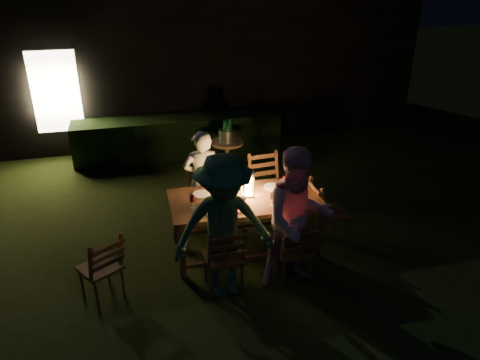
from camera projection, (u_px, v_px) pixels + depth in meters
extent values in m
plane|color=black|center=(247.00, 248.00, 6.64)|extent=(40.00, 40.00, 0.00)
cube|color=black|center=(184.00, 54.00, 11.38)|extent=(10.00, 4.00, 3.20)
cube|color=#FFE5B2|center=(56.00, 92.00, 9.15)|extent=(0.90, 0.06, 1.60)
cube|color=black|center=(179.00, 136.00, 9.64)|extent=(4.20, 0.70, 0.80)
cube|color=#512E1B|center=(245.00, 200.00, 6.26)|extent=(2.01, 1.02, 0.06)
cube|color=#512E1B|center=(182.00, 253.00, 5.90)|extent=(0.08, 0.08, 0.73)
cube|color=#512E1B|center=(175.00, 220.00, 6.62)|extent=(0.08, 0.08, 0.73)
cube|color=#512E1B|center=(318.00, 235.00, 6.27)|extent=(0.08, 0.08, 0.73)
cube|color=#512E1B|center=(298.00, 206.00, 6.99)|extent=(0.08, 0.08, 0.73)
cube|color=#512E1B|center=(223.00, 257.00, 5.65)|extent=(0.47, 0.45, 0.04)
cube|color=#512E1B|center=(227.00, 245.00, 5.36)|extent=(0.46, 0.17, 0.53)
cube|color=#512E1B|center=(294.00, 250.00, 5.85)|extent=(0.43, 0.41, 0.04)
cube|color=#512E1B|center=(299.00, 240.00, 5.58)|extent=(0.42, 0.16, 0.49)
cube|color=#512E1B|center=(204.00, 201.00, 6.98)|extent=(0.44, 0.42, 0.04)
cube|color=#512E1B|center=(201.00, 180.00, 7.02)|extent=(0.43, 0.15, 0.51)
cube|color=#512E1B|center=(268.00, 191.00, 7.16)|extent=(0.52, 0.50, 0.04)
cube|color=#512E1B|center=(264.00, 168.00, 7.21)|extent=(0.49, 0.21, 0.57)
cube|color=#512E1B|center=(330.00, 212.00, 6.66)|extent=(0.42, 0.44, 0.04)
cube|color=#512E1B|center=(319.00, 196.00, 6.50)|extent=(0.15, 0.44, 0.52)
cube|color=#512E1B|center=(100.00, 268.00, 5.50)|extent=(0.58, 0.57, 0.04)
cube|color=#512E1B|center=(106.00, 255.00, 5.27)|extent=(0.44, 0.35, 0.50)
imported|color=beige|center=(202.00, 180.00, 6.90)|extent=(0.56, 0.37, 1.53)
imported|color=pink|center=(298.00, 219.00, 5.58)|extent=(0.89, 0.70, 1.82)
imported|color=#2E5C3E|center=(224.00, 228.00, 5.40)|extent=(1.19, 0.69, 1.83)
cube|color=white|center=(248.00, 195.00, 6.29)|extent=(0.15, 0.15, 0.03)
cube|color=white|center=(248.00, 173.00, 6.15)|extent=(0.16, 0.16, 0.03)
cylinder|color=#FF9E3F|center=(248.00, 187.00, 6.24)|extent=(0.09, 0.09, 0.18)
cylinder|color=white|center=(202.00, 194.00, 6.32)|extent=(0.25, 0.25, 0.01)
cylinder|color=white|center=(207.00, 210.00, 5.93)|extent=(0.25, 0.25, 0.01)
cylinder|color=white|center=(273.00, 187.00, 6.52)|extent=(0.25, 0.25, 0.01)
cylinder|color=white|center=(282.00, 201.00, 6.14)|extent=(0.25, 0.25, 0.01)
cylinder|color=#0F471E|center=(227.00, 190.00, 6.13)|extent=(0.07, 0.07, 0.28)
cube|color=red|center=(239.00, 210.00, 5.93)|extent=(0.18, 0.14, 0.01)
cube|color=red|center=(291.00, 203.00, 6.09)|extent=(0.18, 0.14, 0.01)
cube|color=black|center=(203.00, 214.00, 5.85)|extent=(0.14, 0.07, 0.01)
cylinder|color=olive|center=(227.00, 142.00, 8.31)|extent=(0.58, 0.58, 0.04)
cylinder|color=olive|center=(228.00, 162.00, 8.47)|extent=(0.07, 0.07, 0.76)
cylinder|color=#A5A8AD|center=(227.00, 135.00, 8.25)|extent=(0.30, 0.30, 0.22)
cylinder|color=#0F471E|center=(225.00, 134.00, 8.19)|extent=(0.07, 0.07, 0.32)
cylinder|color=#0F471E|center=(230.00, 132.00, 8.28)|extent=(0.07, 0.07, 0.32)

